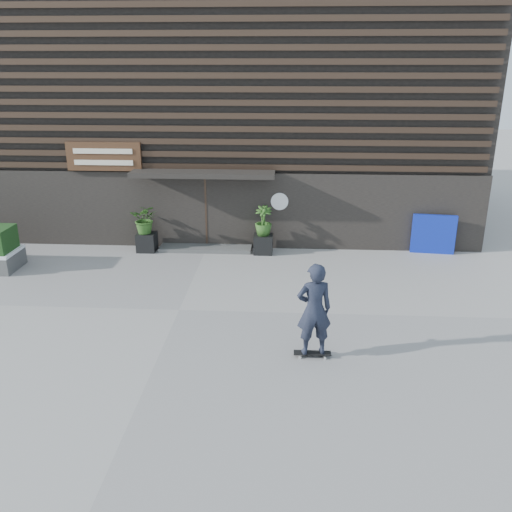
# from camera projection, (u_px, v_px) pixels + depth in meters

# --- Properties ---
(ground) EXTENTS (80.00, 80.00, 0.00)m
(ground) POSITION_uv_depth(u_px,v_px,m) (179.00, 310.00, 13.43)
(ground) COLOR gray
(ground) RESTS_ON ground
(entrance_step) EXTENTS (3.00, 0.80, 0.12)m
(entrance_step) POSITION_uv_depth(u_px,v_px,m) (206.00, 248.00, 17.74)
(entrance_step) COLOR #484846
(entrance_step) RESTS_ON ground
(planter_pot_left) EXTENTS (0.60, 0.60, 0.60)m
(planter_pot_left) POSITION_uv_depth(u_px,v_px,m) (147.00, 242.00, 17.57)
(planter_pot_left) COLOR black
(planter_pot_left) RESTS_ON ground
(bamboo_left) EXTENTS (0.86, 0.75, 0.96)m
(bamboo_left) POSITION_uv_depth(u_px,v_px,m) (145.00, 219.00, 17.31)
(bamboo_left) COLOR #2D591E
(bamboo_left) RESTS_ON planter_pot_left
(planter_pot_right) EXTENTS (0.60, 0.60, 0.60)m
(planter_pot_right) POSITION_uv_depth(u_px,v_px,m) (263.00, 244.00, 17.36)
(planter_pot_right) COLOR black
(planter_pot_right) RESTS_ON ground
(bamboo_right) EXTENTS (0.54, 0.54, 0.96)m
(bamboo_right) POSITION_uv_depth(u_px,v_px,m) (263.00, 221.00, 17.10)
(bamboo_right) COLOR #2D591E
(bamboo_right) RESTS_ON planter_pot_right
(blue_tarp) EXTENTS (1.37, 0.27, 1.28)m
(blue_tarp) POSITION_uv_depth(u_px,v_px,m) (433.00, 234.00, 17.24)
(blue_tarp) COLOR #0C1D9C
(blue_tarp) RESTS_ON ground
(building) EXTENTS (18.00, 11.00, 8.00)m
(building) POSITION_uv_depth(u_px,v_px,m) (222.00, 111.00, 21.45)
(building) COLOR black
(building) RESTS_ON ground
(skateboarder) EXTENTS (0.80, 0.60, 2.08)m
(skateboarder) POSITION_uv_depth(u_px,v_px,m) (314.00, 310.00, 10.94)
(skateboarder) COLOR black
(skateboarder) RESTS_ON ground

